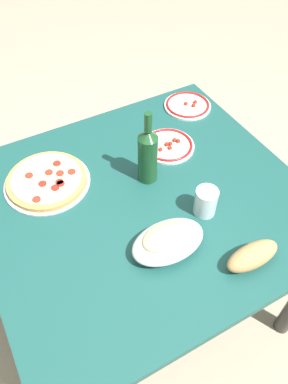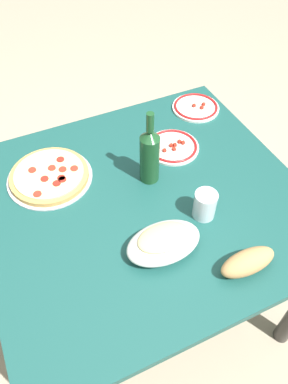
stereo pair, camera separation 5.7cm
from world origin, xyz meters
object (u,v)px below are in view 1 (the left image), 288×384
at_px(pepperoni_pizza, 47,180).
at_px(dining_table, 144,220).
at_px(side_plate_near, 188,105).
at_px(baked_pasta_dish, 168,240).
at_px(bread_loaf, 252,256).
at_px(side_plate_far, 168,145).
at_px(wine_bottle, 148,154).
at_px(water_glass, 206,202).

bearing_deg(pepperoni_pizza, dining_table, 139.95).
bearing_deg(pepperoni_pizza, side_plate_near, -168.49).
height_order(pepperoni_pizza, baked_pasta_dish, baked_pasta_dish).
distance_m(pepperoni_pizza, bread_loaf, 0.75).
bearing_deg(side_plate_far, dining_table, 41.33).
bearing_deg(bread_loaf, side_plate_near, -109.31).
bearing_deg(dining_table, side_plate_far, -138.67).
distance_m(dining_table, bread_loaf, 0.44).
relative_size(wine_bottle, side_plate_far, 1.39).
height_order(wine_bottle, bread_loaf, wine_bottle).
height_order(pepperoni_pizza, wine_bottle, wine_bottle).
distance_m(wine_bottle, water_glass, 0.26).
height_order(wine_bottle, side_plate_near, wine_bottle).
distance_m(pepperoni_pizza, wine_bottle, 0.38).
height_order(dining_table, wine_bottle, wine_bottle).
height_order(dining_table, bread_loaf, bread_loaf).
bearing_deg(baked_pasta_dish, dining_table, -99.11).
distance_m(baked_pasta_dish, water_glass, 0.20).
distance_m(wine_bottle, side_plate_far, 0.22).
height_order(wine_bottle, side_plate_far, wine_bottle).
height_order(baked_pasta_dish, water_glass, water_glass).
relative_size(wine_bottle, side_plate_near, 1.41).
xyz_separation_m(baked_pasta_dish, side_plate_near, (-0.46, -0.59, -0.03)).
xyz_separation_m(dining_table, water_glass, (-0.15, 0.15, 0.18)).
xyz_separation_m(dining_table, bread_loaf, (-0.16, 0.38, 0.16)).
bearing_deg(wine_bottle, baked_pasta_dish, 72.54).
height_order(dining_table, side_plate_far, side_plate_far).
distance_m(dining_table, pepperoni_pizza, 0.38).
bearing_deg(side_plate_near, wine_bottle, 38.65).
distance_m(water_glass, bread_loaf, 0.23).
xyz_separation_m(pepperoni_pizza, bread_loaf, (-0.43, 0.61, 0.02)).
relative_size(baked_pasta_dish, side_plate_far, 1.15).
bearing_deg(wine_bottle, side_plate_far, -145.04).
bearing_deg(baked_pasta_dish, pepperoni_pizza, -61.93).
distance_m(pepperoni_pizza, side_plate_far, 0.49).
height_order(baked_pasta_dish, side_plate_near, baked_pasta_dish).
xyz_separation_m(wine_bottle, side_plate_near, (-0.37, -0.29, -0.11)).
relative_size(pepperoni_pizza, water_glass, 3.09).
bearing_deg(water_glass, side_plate_near, -117.70).
height_order(baked_pasta_dish, bread_loaf, baked_pasta_dish).
bearing_deg(dining_table, pepperoni_pizza, -40.05).
distance_m(baked_pasta_dish, wine_bottle, 0.32).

